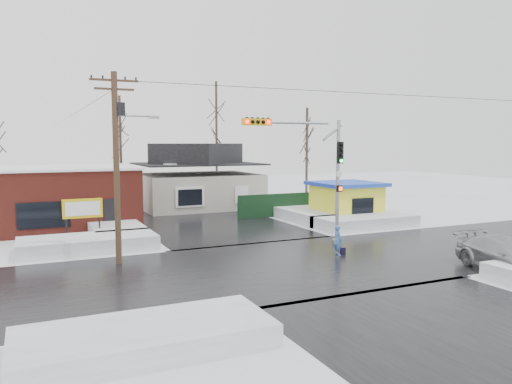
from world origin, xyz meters
name	(u,v)px	position (x,y,z in m)	size (l,w,h in m)	color
ground	(302,263)	(0.00, 0.00, 0.00)	(120.00, 120.00, 0.00)	white
road_ns	(302,263)	(0.00, 0.00, 0.01)	(10.00, 120.00, 0.02)	black
road_ew	(302,263)	(0.00, 0.00, 0.01)	(120.00, 10.00, 0.02)	black
snowbank_nw	(88,244)	(-9.00, 7.00, 0.40)	(7.00, 3.00, 0.80)	white
snowbank_ne	(365,222)	(9.00, 7.00, 0.40)	(7.00, 3.00, 0.80)	white
snowbank_sw	(146,338)	(-9.00, -7.00, 0.35)	(7.00, 3.00, 0.70)	white
snowbank_nside_w	(112,227)	(-7.00, 12.00, 0.40)	(3.00, 8.00, 0.80)	white
snowbank_nside_e	(303,214)	(7.00, 12.00, 0.40)	(3.00, 8.00, 0.80)	white
traffic_signal	(314,165)	(2.43, 2.97, 4.54)	(6.05, 0.68, 7.00)	gray
utility_pole	(118,156)	(-7.93, 3.50, 5.11)	(3.15, 0.44, 9.00)	#382619
brick_building	(41,197)	(-11.00, 15.99, 2.08)	(12.20, 8.20, 4.12)	maroon
marquee_sign	(83,210)	(-9.00, 9.49, 1.92)	(2.20, 0.21, 2.55)	black
house	(198,178)	(2.00, 22.00, 2.62)	(10.40, 8.40, 5.76)	beige
kiosk	(346,201)	(9.50, 9.99, 1.46)	(4.60, 4.60, 2.88)	#F2F235
fence	(285,205)	(6.50, 14.00, 0.90)	(8.00, 0.12, 1.80)	black
tree_far_left	(120,118)	(-4.00, 26.00, 7.95)	(3.00, 3.00, 10.00)	#332821
tree_far_mid	(216,106)	(6.00, 28.00, 9.54)	(3.00, 3.00, 12.00)	#332821
tree_far_right	(307,128)	(12.00, 20.00, 7.16)	(3.00, 3.00, 9.00)	#332821
pedestrian	(338,240)	(2.46, 0.62, 0.78)	(0.57, 0.37, 1.56)	#4479BF
car	(508,256)	(7.41, -5.36, 0.76)	(2.12, 5.21, 1.51)	#A7ABAE
shopping_bag	(343,251)	(2.79, 0.65, 0.17)	(0.28, 0.12, 0.35)	black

